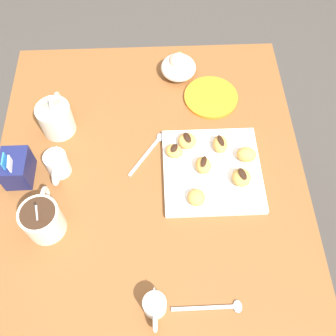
{
  "coord_description": "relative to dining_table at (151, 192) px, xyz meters",
  "views": [
    {
      "loc": [
        -0.52,
        -0.03,
        1.62
      ],
      "look_at": [
        -0.0,
        -0.05,
        0.72
      ],
      "focal_mm": 41.49,
      "sensor_mm": 36.0,
      "label": 1
    }
  ],
  "objects": [
    {
      "name": "ground_plane",
      "position": [
        0.0,
        0.0,
        -0.58
      ],
      "size": [
        8.0,
        8.0,
        0.0
      ],
      "primitive_type": "plane",
      "color": "#423D38"
    },
    {
      "name": "dining_table",
      "position": [
        0.0,
        0.0,
        0.0
      ],
      "size": [
        0.96,
        0.84,
        0.7
      ],
      "color": "brown",
      "rests_on": "ground_plane"
    },
    {
      "name": "pastry_plate_square",
      "position": [
        -0.01,
        -0.17,
        0.14
      ],
      "size": [
        0.26,
        0.26,
        0.02
      ],
      "primitive_type": "cube",
      "color": "silver",
      "rests_on": "dining_table"
    },
    {
      "name": "coffee_mug_cream_left",
      "position": [
        -0.15,
        0.26,
        0.18
      ],
      "size": [
        0.14,
        0.1,
        0.14
      ],
      "color": "silver",
      "rests_on": "dining_table"
    },
    {
      "name": "coffee_mug_cream_right",
      "position": [
        0.15,
        0.26,
        0.18
      ],
      "size": [
        0.13,
        0.09,
        0.14
      ],
      "color": "silver",
      "rests_on": "dining_table"
    },
    {
      "name": "cream_pitcher_white",
      "position": [
        0.01,
        0.24,
        0.17
      ],
      "size": [
        0.1,
        0.06,
        0.07
      ],
      "color": "silver",
      "rests_on": "dining_table"
    },
    {
      "name": "sugar_caddy",
      "position": [
        0.0,
        0.34,
        0.17
      ],
      "size": [
        0.09,
        0.07,
        0.11
      ],
      "color": "#191E51",
      "rests_on": "dining_table"
    },
    {
      "name": "ice_cream_bowl",
      "position": [
        0.35,
        -0.1,
        0.16
      ],
      "size": [
        0.11,
        0.11,
        0.08
      ],
      "color": "silver",
      "rests_on": "dining_table"
    },
    {
      "name": "chocolate_sauce_pitcher",
      "position": [
        -0.36,
        -0.01,
        0.16
      ],
      "size": [
        0.09,
        0.05,
        0.06
      ],
      "color": "silver",
      "rests_on": "dining_table"
    },
    {
      "name": "saucer_orange_left",
      "position": [
        0.25,
        -0.19,
        0.13
      ],
      "size": [
        0.16,
        0.16,
        0.01
      ],
      "primitive_type": "cylinder",
      "color": "orange",
      "rests_on": "dining_table"
    },
    {
      "name": "loose_spoon_near_saucer",
      "position": [
        0.07,
        -0.01,
        0.13
      ],
      "size": [
        0.14,
        0.1,
        0.01
      ],
      "color": "silver",
      "rests_on": "dining_table"
    },
    {
      "name": "loose_spoon_by_plate",
      "position": [
        -0.36,
        -0.14,
        0.13
      ],
      "size": [
        0.03,
        0.16,
        0.01
      ],
      "color": "silver",
      "rests_on": "dining_table"
    },
    {
      "name": "beignet_0",
      "position": [
        0.02,
        -0.26,
        0.16
      ],
      "size": [
        0.05,
        0.06,
        0.03
      ],
      "primitive_type": "ellipsoid",
      "rotation": [
        0.0,
        0.0,
        6.1
      ],
      "color": "#D19347",
      "rests_on": "pastry_plate_square"
    },
    {
      "name": "beignet_1",
      "position": [
        0.04,
        -0.07,
        0.16
      ],
      "size": [
        0.06,
        0.06,
        0.03
      ],
      "primitive_type": "ellipsoid",
      "rotation": [
        0.0,
        0.0,
        2.68
      ],
      "color": "#D19347",
      "rests_on": "pastry_plate_square"
    },
    {
      "name": "chocolate_drizzle_1",
      "position": [
        0.04,
        -0.07,
        0.17
      ],
      "size": [
        0.03,
        0.03,
        0.0
      ],
      "primitive_type": "ellipsoid",
      "rotation": [
        0.0,
        0.0,
        2.74
      ],
      "color": "black",
      "rests_on": "beignet_1"
    },
    {
      "name": "beignet_2",
      "position": [
        -0.01,
        -0.14,
        0.16
      ],
      "size": [
        0.05,
        0.05,
        0.03
      ],
      "primitive_type": "ellipsoid",
      "rotation": [
        0.0,
        0.0,
        3.23
      ],
      "color": "#D19347",
      "rests_on": "pastry_plate_square"
    },
    {
      "name": "chocolate_drizzle_2",
      "position": [
        -0.01,
        -0.14,
        0.18
      ],
      "size": [
        0.04,
        0.02,
        0.0
      ],
      "primitive_type": "ellipsoid",
      "rotation": [
        0.0,
        0.0,
        2.87
      ],
      "color": "black",
      "rests_on": "beignet_2"
    },
    {
      "name": "beignet_3",
      "position": [
        0.06,
        -0.2,
        0.16
      ],
      "size": [
        0.05,
        0.04,
        0.03
      ],
      "primitive_type": "ellipsoid",
      "rotation": [
        0.0,
        0.0,
        6.27
      ],
      "color": "#D19347",
      "rests_on": "pastry_plate_square"
    },
    {
      "name": "chocolate_drizzle_3",
      "position": [
        0.06,
        -0.2,
        0.18
      ],
      "size": [
        0.04,
        0.02,
        0.0
      ],
      "primitive_type": "ellipsoid",
      "rotation": [
        0.0,
        0.0,
        6.55
      ],
      "color": "black",
      "rests_on": "beignet_3"
    },
    {
      "name": "beignet_4",
      "position": [
        -0.1,
        -0.12,
        0.16
      ],
      "size": [
        0.05,
        0.05,
        0.03
      ],
      "primitive_type": "ellipsoid",
      "rotation": [
        0.0,
        0.0,
        4.83
      ],
      "color": "#D19347",
      "rests_on": "pastry_plate_square"
    },
    {
      "name": "beignet_5",
      "position": [
        0.07,
        -0.11,
        0.16
      ],
      "size": [
        0.06,
        0.06,
        0.03
      ],
      "primitive_type": "ellipsoid",
      "rotation": [
        0.0,
        0.0,
        3.29
      ],
      "color": "#D19347",
      "rests_on": "pastry_plate_square"
    },
    {
      "name": "chocolate_drizzle_5",
      "position": [
        0.07,
        -0.11,
        0.17
      ],
      "size": [
        0.04,
        0.03,
        0.0
      ],
      "primitive_type": "ellipsoid",
      "rotation": [
        0.0,
        0.0,
        3.45
      ],
      "color": "black",
      "rests_on": "beignet_5"
    },
    {
      "name": "beignet_6",
      "position": [
        -0.05,
        -0.24,
        0.16
      ],
      "size": [
        0.06,
        0.06,
        0.03
      ],
      "primitive_type": "ellipsoid",
      "rotation": [
        0.0,
        0.0,
        2.97
      ],
      "color": "#D19347",
      "rests_on": "pastry_plate_square"
    },
    {
      "name": "chocolate_drizzle_6",
      "position": [
        -0.05,
        -0.24,
        0.18
      ],
      "size": [
        0.04,
        0.03,
        0.0
      ],
      "primitive_type": "ellipsoid",
      "rotation": [
        0.0,
        0.0,
        3.43
      ],
      "color": "black",
      "rests_on": "beignet_6"
    }
  ]
}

